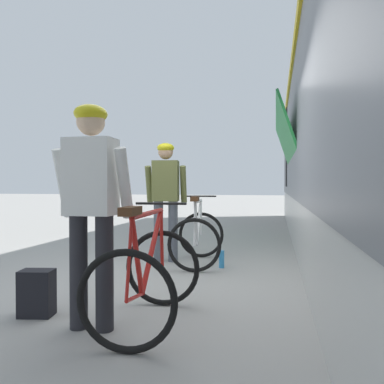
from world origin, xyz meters
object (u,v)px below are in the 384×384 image
Objects in this scene: cyclist_near_in_white at (91,195)px; bicycle_far_white at (198,236)px; water_bottle_near_the_bikes at (222,259)px; backpack_on_platform at (37,293)px; cyclist_far_in_olive at (166,191)px; bicycle_near_red at (147,276)px.

cyclist_near_in_white is 2.64m from bicycle_far_white.
backpack_on_platform is at bearing -120.15° from water_bottle_near_the_bikes.
backpack_on_platform is (-0.93, -2.38, -0.20)m from bicycle_far_white.
cyclist_near_in_white is 2.65m from water_bottle_near_the_bikes.
cyclist_far_in_olive is at bearing 69.79° from backpack_on_platform.
water_bottle_near_the_bikes is at bearing 73.95° from cyclist_near_in_white.
bicycle_near_red is 2.38m from bicycle_far_white.
cyclist_near_in_white is 1.06m from backpack_on_platform.
backpack_on_platform is at bearing -111.25° from bicycle_far_white.
backpack_on_platform is at bearing -99.60° from cyclist_far_in_olive.
bicycle_near_red is at bearing -76.53° from cyclist_far_in_olive.
backpack_on_platform is (-0.61, 0.16, -0.85)m from cyclist_near_in_white.
backpack_on_platform is (-1.01, 0.00, -0.20)m from bicycle_near_red.
cyclist_far_in_olive is at bearing 94.10° from cyclist_near_in_white.
bicycle_near_red reaches higher than backpack_on_platform.
bicycle_near_red is 2.78× the size of backpack_on_platform.
cyclist_near_in_white reaches higher than bicycle_near_red.
cyclist_near_in_white reaches higher than backpack_on_platform.
bicycle_far_white reaches higher than backpack_on_platform.
water_bottle_near_the_bikes is at bearing -15.62° from cyclist_far_in_olive.
bicycle_near_red is at bearing -97.24° from water_bottle_near_the_bikes.
bicycle_near_red is (0.59, -2.47, -0.65)m from cyclist_far_in_olive.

